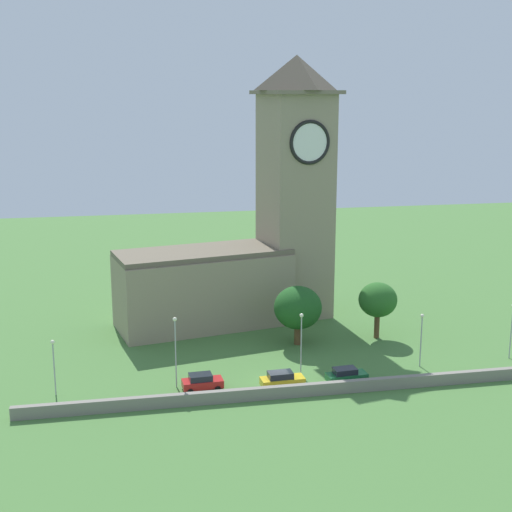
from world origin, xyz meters
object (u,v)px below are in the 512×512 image
object	(u,v)px
streetlamp_west_mid	(175,341)
car_yellow	(282,380)
car_red	(202,382)
streetlamp_east_end	(512,322)
church	(253,234)
tree_churchyard	(298,308)
streetlamp_east_mid	(422,331)
car_green	(346,375)
tree_riverside_east	(378,300)
streetlamp_west_end	(54,358)
streetlamp_central	(301,335)

from	to	relation	value
streetlamp_west_mid	car_yellow	bearing A→B (deg)	-12.20
car_yellow	streetlamp_west_mid	distance (m)	12.02
car_red	streetlamp_east_end	world-z (taller)	streetlamp_east_end
church	tree_churchyard	world-z (taller)	church
streetlamp_east_mid	streetlamp_east_end	xyz separation A→B (m)	(11.47, 0.40, 0.23)
streetlamp_west_mid	streetlamp_east_end	size ratio (longest dim) A/B	1.17
church	car_green	world-z (taller)	church
tree_riverside_east	streetlamp_west_end	bearing A→B (deg)	-164.94
church	streetlamp_east_mid	distance (m)	27.39
streetlamp_east_mid	streetlamp_east_end	size ratio (longest dim) A/B	0.94
streetlamp_west_end	streetlamp_west_mid	size ratio (longest dim) A/B	0.77
tree_churchyard	car_red	bearing A→B (deg)	-138.72
car_yellow	streetlamp_east_end	xyz separation A→B (m)	(28.42, 3.32, 3.59)
car_yellow	streetlamp_west_mid	xyz separation A→B (m)	(-11.00, 2.38, 4.22)
streetlamp_west_end	streetlamp_east_mid	distance (m)	40.46
streetlamp_central	streetlamp_west_mid	bearing A→B (deg)	-177.92
car_red	streetlamp_east_end	size ratio (longest dim) A/B	0.65
tree_riverside_east	streetlamp_central	bearing A→B (deg)	-140.84
car_yellow	streetlamp_west_end	distance (m)	23.88
streetlamp_west_end	car_red	bearing A→B (deg)	-6.19
car_green	car_yellow	bearing A→B (deg)	179.57
car_green	streetlamp_east_end	xyz separation A→B (m)	(21.29, 3.37, 3.63)
car_green	streetlamp_east_end	size ratio (longest dim) A/B	0.68
church	streetlamp_central	size ratio (longest dim) A/B	4.93
car_green	streetlamp_east_mid	size ratio (longest dim) A/B	0.72
car_green	tree_churchyard	size ratio (longest dim) A/B	0.61
streetlamp_west_end	streetlamp_east_end	distance (m)	51.94
car_yellow	streetlamp_west_end	size ratio (longest dim) A/B	0.78
church	car_yellow	bearing A→B (deg)	-93.37
streetlamp_east_end	tree_riverside_east	size ratio (longest dim) A/B	0.92
streetlamp_west_mid	tree_riverside_east	size ratio (longest dim) A/B	1.07
car_green	streetlamp_east_end	world-z (taller)	streetlamp_east_end
streetlamp_central	tree_riverside_east	bearing A→B (deg)	39.16
tree_churchyard	streetlamp_west_mid	bearing A→B (deg)	-146.79
church	tree_churchyard	xyz separation A→B (m)	(3.56, -11.26, -7.29)
car_red	streetlamp_east_mid	xyz separation A→B (m)	(25.35, 1.83, 3.38)
church	car_red	distance (m)	27.39
car_yellow	streetlamp_west_end	xyz separation A→B (m)	(-23.51, 2.73, 3.20)
car_red	tree_riverside_east	xyz separation A→B (m)	(23.96, 12.15, 4.13)
car_red	church	bearing A→B (deg)	66.89
streetlamp_central	streetlamp_east_mid	size ratio (longest dim) A/B	1.15
streetlamp_central	car_yellow	bearing A→B (deg)	-134.46
streetlamp_west_end	church	bearing A→B (deg)	40.61
streetlamp_east_mid	streetlamp_central	bearing A→B (deg)	-179.85
car_red	streetlamp_west_end	world-z (taller)	streetlamp_west_end
car_yellow	streetlamp_central	xyz separation A→B (m)	(2.83, 2.88, 3.89)
streetlamp_east_end	streetlamp_east_mid	bearing A→B (deg)	-178.01
church	car_green	bearing A→B (deg)	-76.69
streetlamp_west_mid	streetlamp_central	xyz separation A→B (m)	(13.83, 0.50, -0.33)
church	car_green	distance (m)	27.22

